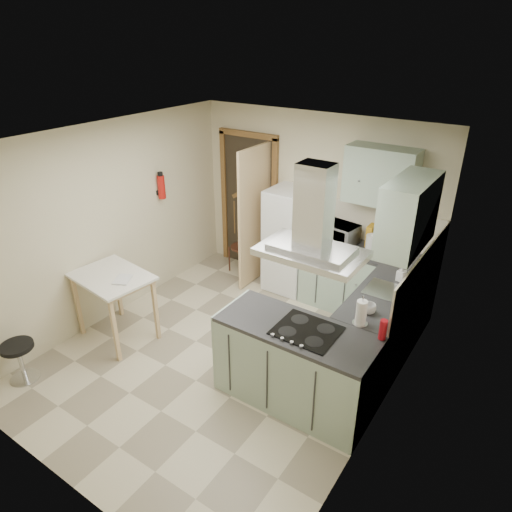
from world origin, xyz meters
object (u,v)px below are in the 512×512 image
Objects in this scene: bentwood_chair at (243,247)px; stool at (21,362)px; fridge at (290,240)px; peninsula at (296,365)px; drop_leaf_table at (116,306)px; extractor_hood at (311,253)px; microwave at (339,233)px.

bentwood_chair is 1.82× the size of stool.
fridge is 3.66m from stool.
drop_leaf_table is (-2.35, -0.25, -0.02)m from peninsula.
fridge reaches higher than stool.
extractor_hood reaches higher than drop_leaf_table.
bentwood_chair is (0.28, 2.25, -0.01)m from drop_leaf_table.
microwave reaches higher than drop_leaf_table.
bentwood_chair is (-2.17, 1.99, -1.30)m from extractor_hood.
bentwood_chair reaches higher than stool.
peninsula is at bearing -67.38° from microwave.
peninsula is at bearing 27.73° from stool.
peninsula is 1.86× the size of bentwood_chair.
drop_leaf_table reaches higher than bentwood_chair.
extractor_hood is at bearing 26.86° from stool.
drop_leaf_table is 2.26m from bentwood_chair.
bentwood_chair is (-0.84, 0.01, -0.33)m from fridge.
bentwood_chair is (-2.07, 1.99, -0.03)m from peninsula.
peninsula is at bearing 180.00° from extractor_hood.
fridge is at bearing 10.21° from bentwood_chair.
peninsula is at bearing -32.86° from bentwood_chair.
fridge is 3.12× the size of microwave.
drop_leaf_table is (-2.45, -0.25, -1.29)m from extractor_hood.
peninsula reaches higher than bentwood_chair.
peninsula is at bearing -58.26° from fridge.
extractor_hood is 2.78m from drop_leaf_table.
drop_leaf_table is 1.91× the size of microwave.
stool is (-1.38, -3.35, -0.52)m from fridge.
fridge reaches higher than bentwood_chair.
fridge is 0.97× the size of peninsula.
drop_leaf_table reaches higher than stool.
peninsula is 1.69× the size of drop_leaf_table.
stool is at bearing -88.05° from bentwood_chair.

